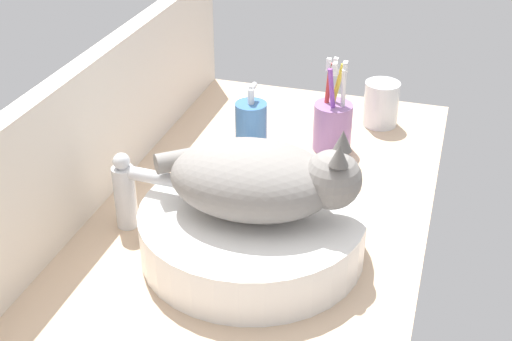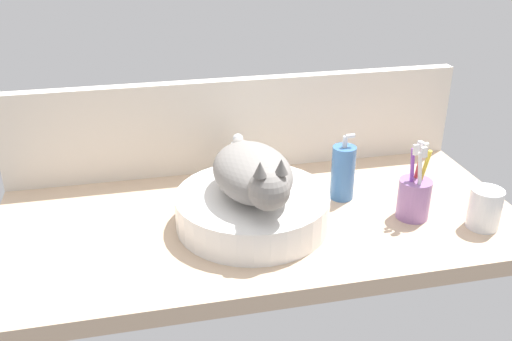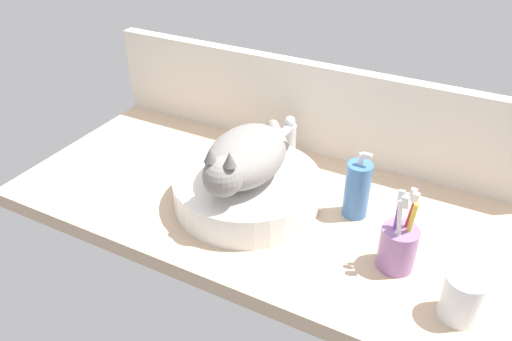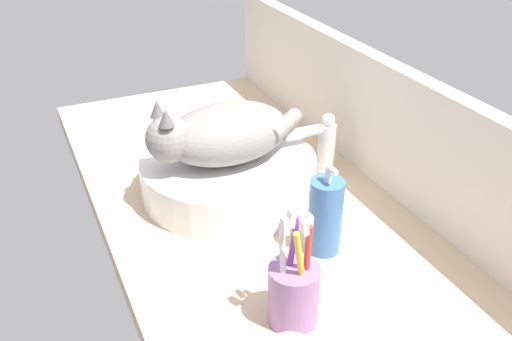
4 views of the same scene
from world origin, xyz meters
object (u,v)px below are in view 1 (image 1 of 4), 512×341
Objects in this scene: soap_dispenser at (251,137)px; water_glass at (381,106)px; faucet at (131,189)px; sink_basin at (252,231)px; toothbrush_cup at (333,124)px; cat at (261,179)px.

water_glass is (26.48, -20.38, -2.75)cm from soap_dispenser.
water_glass is at bearing -33.77° from faucet.
sink_basin is at bearing 166.13° from water_glass.
soap_dispenser reaches higher than water_glass.
water_glass is (50.09, -33.49, -3.07)cm from faucet.
faucet is 60.34cm from water_glass.
soap_dispenser is at bearing 17.60° from sink_basin.
toothbrush_cup is (36.49, -25.88, -1.97)cm from faucet.
cat is at bearing -82.46° from sink_basin.
toothbrush_cup is at bearing 150.75° from water_glass.
water_glass is (51.01, -12.60, 0.36)cm from sink_basin.
cat is at bearing -91.90° from faucet.
cat reaches higher than faucet.
water_glass is at bearing -37.58° from soap_dispenser.
faucet is (0.74, 22.25, -6.21)cm from cat.
faucet is at bearing 144.66° from toothbrush_cup.
sink_basin is at bearing 172.41° from toothbrush_cup.
sink_basin is 1.08× the size of cat.
sink_basin is 2.58× the size of faucet.
cat is at bearing 167.53° from water_glass.
cat is 26.82cm from soap_dispenser.
cat is 52.88cm from water_glass.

